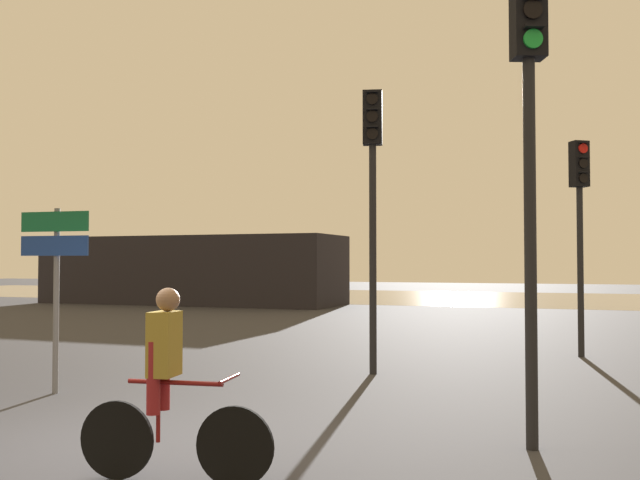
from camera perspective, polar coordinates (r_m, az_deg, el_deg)
The scene contains 8 objects.
ground_plane at distance 7.60m, azimuth -17.88°, elevation -15.68°, with size 120.00×120.00×0.00m, color #333338.
water_strip at distance 38.15m, azimuth 13.94°, elevation -4.54°, with size 80.00×16.00×0.01m, color gray.
distant_building at distance 32.51m, azimuth -10.27°, elevation -2.40°, with size 13.67×4.00×3.01m, color black.
traffic_light_center at distance 11.89m, azimuth 4.23°, elevation 5.02°, with size 0.37×0.39×4.69m.
traffic_light_far_right at distance 14.83m, azimuth 20.07°, elevation 2.57°, with size 0.40×0.42×4.22m.
traffic_light_near_right at distance 7.48m, azimuth 16.40°, elevation 9.53°, with size 0.39×0.41×4.76m.
direction_sign_post at distance 10.68m, azimuth -20.42°, elevation -1.91°, with size 1.10×0.15×2.60m.
cyclist at distance 6.20m, azimuth -12.06°, elevation -11.17°, with size 1.70×0.48×1.62m.
Camera 1 is at (4.60, -5.77, 1.83)m, focal length 40.00 mm.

